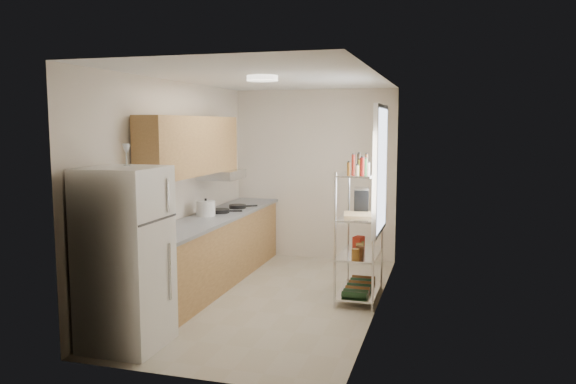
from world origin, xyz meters
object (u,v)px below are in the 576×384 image
cutting_board (358,215)px  espresso_machine (361,200)px  frying_pan_large (219,211)px  rice_cooker (206,208)px  refrigerator (125,258)px

cutting_board → espresso_machine: 0.32m
frying_pan_large → rice_cooker: bearing=-118.9°
frying_pan_large → cutting_board: bearing=-28.1°
rice_cooker → espresso_machine: (1.98, 0.16, 0.16)m
frying_pan_large → cutting_board: cutting_board is taller
refrigerator → rice_cooker: 2.11m
rice_cooker → refrigerator: bearing=-86.4°
rice_cooker → espresso_machine: size_ratio=0.81×
refrigerator → espresso_machine: size_ratio=5.63×
rice_cooker → frying_pan_large: 0.30m
rice_cooker → frying_pan_large: size_ratio=0.89×
frying_pan_large → refrigerator: bearing=-104.2°
refrigerator → espresso_machine: refrigerator is taller
espresso_machine → refrigerator: bearing=-136.7°
frying_pan_large → espresso_machine: size_ratio=0.91×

